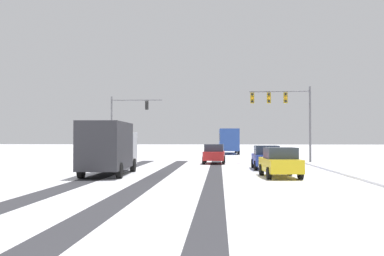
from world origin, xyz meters
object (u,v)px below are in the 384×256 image
(traffic_signal_near_right, at_px, (286,107))
(car_red_lead, at_px, (214,154))
(car_blue_second, at_px, (266,157))
(bus_oncoming, at_px, (228,139))
(car_yellow_cab_third, at_px, (280,162))
(box_truck_delivery, at_px, (110,147))
(traffic_signal_far_left, at_px, (125,117))

(traffic_signal_near_right, relative_size, car_red_lead, 1.57)
(car_blue_second, height_order, bus_oncoming, bus_oncoming)
(car_yellow_cab_third, xyz_separation_m, bus_oncoming, (-2.00, 38.00, 1.18))
(car_red_lead, height_order, box_truck_delivery, box_truck_delivery)
(car_red_lead, bearing_deg, car_blue_second, -61.63)
(car_yellow_cab_third, bearing_deg, traffic_signal_far_left, 121.18)
(traffic_signal_near_right, bearing_deg, box_truck_delivery, -133.47)
(bus_oncoming, xyz_separation_m, box_truck_delivery, (-7.63, -36.91, -0.36))
(car_yellow_cab_third, bearing_deg, bus_oncoming, 93.01)
(car_red_lead, distance_m, car_blue_second, 7.65)
(traffic_signal_near_right, height_order, car_blue_second, traffic_signal_near_right)
(car_red_lead, height_order, car_blue_second, same)
(traffic_signal_near_right, relative_size, bus_oncoming, 0.59)
(car_blue_second, height_order, box_truck_delivery, box_truck_delivery)
(car_red_lead, relative_size, car_yellow_cab_third, 0.99)
(car_red_lead, bearing_deg, traffic_signal_near_right, 5.87)
(car_blue_second, bearing_deg, bus_oncoming, 93.48)
(car_blue_second, relative_size, bus_oncoming, 0.37)
(bus_oncoming, bearing_deg, car_blue_second, -86.52)
(traffic_signal_far_left, distance_m, car_blue_second, 20.39)
(traffic_signal_near_right, distance_m, car_red_lead, 7.25)
(car_yellow_cab_third, height_order, bus_oncoming, bus_oncoming)
(car_red_lead, bearing_deg, box_truck_delivery, -116.25)
(traffic_signal_near_right, xyz_separation_m, car_red_lead, (-6.05, -0.62, -3.94))
(bus_oncoming, bearing_deg, traffic_signal_near_right, -79.89)
(traffic_signal_near_right, relative_size, box_truck_delivery, 0.87)
(car_red_lead, distance_m, box_truck_delivery, 13.40)
(traffic_signal_far_left, distance_m, bus_oncoming, 19.91)
(traffic_signal_near_right, xyz_separation_m, car_blue_second, (-2.41, -7.36, -3.94))
(traffic_signal_far_left, bearing_deg, car_blue_second, -49.59)
(car_yellow_cab_third, bearing_deg, box_truck_delivery, 173.57)
(car_red_lead, bearing_deg, car_yellow_cab_third, -74.15)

